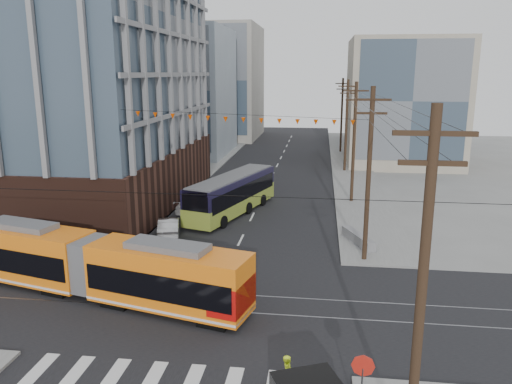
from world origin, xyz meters
TOP-DOWN VIEW (x-y plane):
  - ground at (0.00, 0.00)m, footprint 160.00×160.00m
  - office_building at (-22.00, 23.00)m, footprint 30.00×25.00m
  - bg_bldg_nw_near at (-17.00, 52.00)m, footprint 18.00×16.00m
  - bg_bldg_ne_near at (16.00, 48.00)m, footprint 14.00×14.00m
  - bg_bldg_nw_far at (-14.00, 72.00)m, footprint 16.00×18.00m
  - bg_bldg_ne_far at (18.00, 68.00)m, footprint 16.00×16.00m
  - utility_pole_near at (8.50, -6.00)m, footprint 0.30×0.30m
  - utility_pole_far at (8.50, 56.00)m, footprint 0.30×0.30m
  - streetcar at (-6.46, 3.98)m, footprint 18.02×6.89m
  - city_bus at (-1.81, 20.83)m, footprint 6.08×12.25m
  - parked_car_silver at (-5.43, 14.36)m, footprint 2.50×4.48m
  - parked_car_white at (-5.13, 20.98)m, footprint 2.77×5.26m
  - parked_car_grey at (-5.32, 23.98)m, footprint 2.01×4.32m
  - pedestrian at (4.56, -3.26)m, footprint 0.39×0.59m
  - jersey_barrier at (8.30, 14.07)m, footprint 2.40×4.14m

SIDE VIEW (x-z plane):
  - ground at x=0.00m, z-range 0.00..0.00m
  - jersey_barrier at x=8.30m, z-range 0.00..0.82m
  - parked_car_grey at x=-5.32m, z-range 0.00..1.20m
  - parked_car_silver at x=-5.43m, z-range 0.00..1.40m
  - parked_car_white at x=-5.13m, z-range 0.00..1.45m
  - pedestrian at x=4.56m, z-range 0.00..1.62m
  - city_bus at x=-1.81m, z-range 0.00..3.41m
  - streetcar at x=-6.46m, z-range 0.00..3.46m
  - utility_pole_near at x=8.50m, z-range 0.00..11.00m
  - utility_pole_far at x=8.50m, z-range 0.00..11.00m
  - bg_bldg_ne_far at x=18.00m, z-range 0.00..14.00m
  - bg_bldg_ne_near at x=16.00m, z-range 0.00..16.00m
  - bg_bldg_nw_near at x=-17.00m, z-range 0.00..18.00m
  - bg_bldg_nw_far at x=-14.00m, z-range 0.00..20.00m
  - office_building at x=-22.00m, z-range 0.00..28.60m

